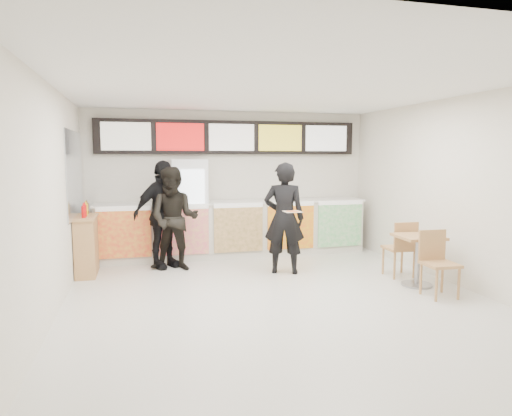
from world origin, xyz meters
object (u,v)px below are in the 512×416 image
object	(u,v)px
drinks_fridge	(189,209)
customer_main	(284,218)
customer_left	(174,219)
customer_mid	(162,214)
service_counter	(235,228)
condiment_ledge	(87,245)
cafe_table	(418,251)

from	to	relation	value
drinks_fridge	customer_main	size ratio (longest dim) A/B	1.02
customer_main	customer_left	xyz separation A→B (m)	(-1.85, 0.71, -0.04)
customer_left	customer_mid	bearing A→B (deg)	147.98
service_counter	condiment_ledge	distance (m)	2.94
condiment_ledge	cafe_table	bearing A→B (deg)	-21.81
customer_main	customer_mid	size ratio (longest dim) A/B	0.98
service_counter	customer_left	xyz separation A→B (m)	(-1.30, -0.90, 0.36)
drinks_fridge	customer_main	world-z (taller)	drinks_fridge
drinks_fridge	condiment_ledge	size ratio (longest dim) A/B	1.63
customer_main	cafe_table	size ratio (longest dim) A/B	1.17
customer_main	customer_mid	xyz separation A→B (m)	(-2.05, 0.94, 0.02)
drinks_fridge	customer_main	xyz separation A→B (m)	(1.48, -1.63, -0.02)
drinks_fridge	condiment_ledge	bearing A→B (deg)	-155.44
customer_mid	drinks_fridge	bearing A→B (deg)	21.32
customer_main	customer_left	world-z (taller)	customer_main
customer_left	cafe_table	xyz separation A→B (m)	(3.66, -2.01, -0.37)
service_counter	condiment_ledge	xyz separation A→B (m)	(-2.82, -0.85, -0.05)
cafe_table	condiment_ledge	xyz separation A→B (m)	(-5.18, 2.07, -0.04)
drinks_fridge	customer_left	size ratio (longest dim) A/B	1.07
customer_main	customer_left	size ratio (longest dim) A/B	1.05
customer_left	condiment_ledge	world-z (taller)	customer_left
cafe_table	condiment_ledge	distance (m)	5.58
condiment_ledge	customer_mid	bearing A→B (deg)	7.71
drinks_fridge	customer_left	xyz separation A→B (m)	(-0.37, -0.92, -0.06)
customer_main	condiment_ledge	world-z (taller)	customer_main
customer_left	condiment_ledge	distance (m)	1.57
service_counter	cafe_table	world-z (taller)	service_counter
customer_mid	condiment_ledge	xyz separation A→B (m)	(-1.32, -0.18, -0.47)
customer_main	customer_left	distance (m)	1.98
customer_main	customer_mid	bearing A→B (deg)	-3.87
customer_mid	cafe_table	world-z (taller)	customer_mid
service_counter	cafe_table	bearing A→B (deg)	-51.04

